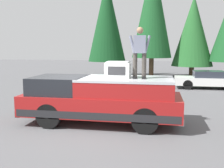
{
  "coord_description": "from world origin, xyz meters",
  "views": [
    {
      "loc": [
        -8.42,
        -2.36,
        2.68
      ],
      "look_at": [
        0.94,
        -0.66,
        1.35
      ],
      "focal_mm": 42.11,
      "sensor_mm": 36.0,
      "label": 1
    }
  ],
  "objects_px": {
    "person_on_truck_bed": "(140,51)",
    "compressor_unit": "(118,70)",
    "pickup_truck": "(101,99)",
    "parked_car_white": "(207,80)"
  },
  "relations": [
    {
      "from": "compressor_unit",
      "to": "person_on_truck_bed",
      "type": "distance_m",
      "value": 0.98
    },
    {
      "from": "person_on_truck_bed",
      "to": "compressor_unit",
      "type": "bearing_deg",
      "value": 80.23
    },
    {
      "from": "compressor_unit",
      "to": "person_on_truck_bed",
      "type": "height_order",
      "value": "person_on_truck_bed"
    },
    {
      "from": "parked_car_white",
      "to": "compressor_unit",
      "type": "bearing_deg",
      "value": 153.66
    },
    {
      "from": "compressor_unit",
      "to": "pickup_truck",
      "type": "bearing_deg",
      "value": 89.85
    },
    {
      "from": "person_on_truck_bed",
      "to": "parked_car_white",
      "type": "distance_m",
      "value": 10.14
    },
    {
      "from": "pickup_truck",
      "to": "compressor_unit",
      "type": "relative_size",
      "value": 6.6
    },
    {
      "from": "compressor_unit",
      "to": "person_on_truck_bed",
      "type": "relative_size",
      "value": 0.5
    },
    {
      "from": "compressor_unit",
      "to": "parked_car_white",
      "type": "distance_m",
      "value": 10.22
    },
    {
      "from": "person_on_truck_bed",
      "to": "parked_car_white",
      "type": "xyz_separation_m",
      "value": [
        9.21,
        -3.75,
        -1.97
      ]
    }
  ]
}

